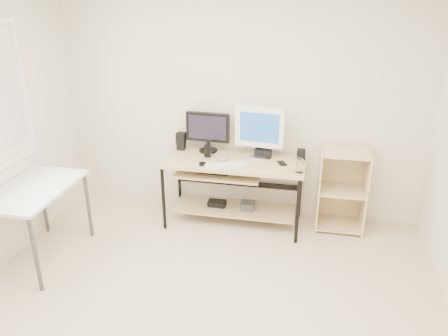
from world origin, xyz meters
TOP-DOWN VIEW (x-y plane):
  - room at (-0.14, 0.04)m, footprint 4.01×4.01m
  - desk at (-0.03, 1.66)m, footprint 1.50×0.65m
  - side_table at (-1.68, 0.60)m, footprint 0.60×1.00m
  - shelf_unit at (1.15, 1.82)m, footprint 0.50×0.40m
  - black_monitor at (-0.33, 1.86)m, footprint 0.49×0.20m
  - white_imac at (0.25, 1.80)m, footprint 0.53×0.17m
  - keyboard at (-0.05, 1.49)m, footprint 0.46×0.28m
  - mouse at (-0.10, 1.63)m, footprint 0.07×0.11m
  - center_speaker at (0.29, 1.80)m, footprint 0.19×0.10m
  - speaker_left at (-0.64, 1.86)m, footprint 0.10×0.10m
  - speaker_right at (0.69, 1.83)m, footprint 0.09×0.09m
  - audio_controller at (-0.29, 1.69)m, footprint 0.07×0.04m
  - volume_puck at (-0.29, 1.45)m, footprint 0.08×0.08m
  - smartphone at (0.51, 1.66)m, footprint 0.12×0.15m
  - coaster at (0.69, 1.45)m, footprint 0.09×0.09m
  - drinking_glass at (0.69, 1.45)m, footprint 0.07×0.07m

SIDE VIEW (x-z plane):
  - shelf_unit at x=1.15m, z-range 0.00..0.90m
  - desk at x=-0.03m, z-range 0.16..0.91m
  - side_table at x=-1.68m, z-range 0.30..1.05m
  - coaster at x=0.69m, z-range 0.75..0.76m
  - smartphone at x=0.51m, z-range 0.75..0.76m
  - keyboard at x=-0.05m, z-range 0.75..0.77m
  - volume_puck at x=-0.29m, z-range 0.75..0.78m
  - mouse at x=-0.10m, z-range 0.75..0.79m
  - center_speaker at x=0.29m, z-range 0.75..0.84m
  - speaker_right at x=0.69m, z-range 0.75..0.86m
  - audio_controller at x=-0.29m, z-range 0.75..0.89m
  - drinking_glass at x=0.69m, z-range 0.76..0.90m
  - speaker_left at x=-0.64m, z-range 0.75..0.95m
  - black_monitor at x=-0.33m, z-range 0.78..1.23m
  - white_imac at x=0.25m, z-range 0.79..1.35m
  - room at x=-0.14m, z-range 0.01..2.63m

